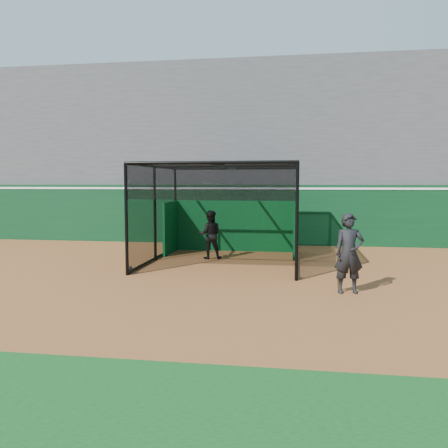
# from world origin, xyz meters

# --- Properties ---
(ground) EXTENTS (120.00, 120.00, 0.00)m
(ground) POSITION_xyz_m (0.00, 0.00, 0.00)
(ground) COLOR #93562A
(ground) RESTS_ON ground
(outfield_wall) EXTENTS (50.00, 0.50, 2.50)m
(outfield_wall) POSITION_xyz_m (0.00, 8.50, 1.29)
(outfield_wall) COLOR #093618
(outfield_wall) RESTS_ON ground
(grandstand) EXTENTS (50.00, 7.85, 8.95)m
(grandstand) POSITION_xyz_m (0.00, 12.27, 4.48)
(grandstand) COLOR #4C4C4F
(grandstand) RESTS_ON ground
(batting_cage) EXTENTS (4.78, 5.40, 3.13)m
(batting_cage) POSITION_xyz_m (0.72, 3.76, 1.56)
(batting_cage) COLOR black
(batting_cage) RESTS_ON ground
(batter) EXTENTS (0.90, 0.77, 1.65)m
(batter) POSITION_xyz_m (0.13, 4.32, 0.82)
(batter) COLOR black
(batter) RESTS_ON ground
(on_deck_player) EXTENTS (0.75, 0.56, 1.88)m
(on_deck_player) POSITION_xyz_m (4.28, -0.15, 0.94)
(on_deck_player) COLOR black
(on_deck_player) RESTS_ON ground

